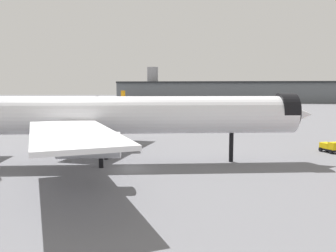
# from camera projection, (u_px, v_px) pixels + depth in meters

# --- Properties ---
(ground) EXTENTS (900.00, 900.00, 0.00)m
(ground) POSITION_uv_depth(u_px,v_px,m) (130.00, 169.00, 46.62)
(ground) COLOR slate
(airliner_near_gate) EXTENTS (56.63, 51.57, 15.45)m
(airliner_near_gate) POSITION_uv_depth(u_px,v_px,m) (118.00, 116.00, 49.34)
(airliner_near_gate) COLOR white
(airliner_near_gate) RESTS_ON ground
(airliner_far_taxiway) EXTENTS (26.84, 28.66, 9.15)m
(airliner_far_taxiway) POSITION_uv_depth(u_px,v_px,m) (111.00, 100.00, 192.75)
(airliner_far_taxiway) COLOR silver
(airliner_far_taxiway) RESTS_ON ground
(terminal_building) EXTENTS (167.36, 47.16, 25.80)m
(terminal_building) POSITION_uv_depth(u_px,v_px,m) (229.00, 92.00, 252.29)
(terminal_building) COLOR slate
(terminal_building) RESTS_ON ground
(baggage_tug_wing) EXTENTS (2.78, 3.56, 1.85)m
(baggage_tug_wing) POSITION_uv_depth(u_px,v_px,m) (330.00, 147.00, 58.03)
(baggage_tug_wing) COLOR black
(baggage_tug_wing) RESTS_ON ground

